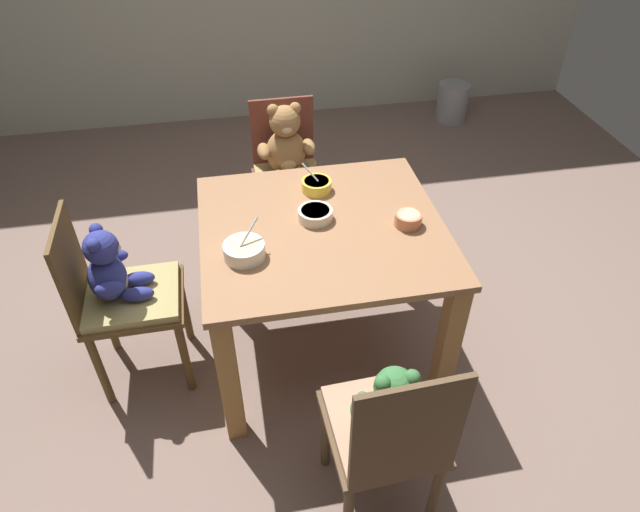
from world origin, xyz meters
name	(u,v)px	position (x,y,z in m)	size (l,w,h in m)	color
ground_plane	(322,347)	(0.00, 0.00, -0.02)	(5.20, 5.20, 0.04)	#7D655A
dining_table	(322,254)	(0.00, 0.00, 0.57)	(0.98, 0.91, 0.71)	#956846
teddy_chair_far_center	(287,160)	(-0.04, 0.81, 0.56)	(0.37, 0.40, 0.86)	brown
teddy_chair_near_front	(388,423)	(0.06, -0.81, 0.52)	(0.38, 0.40, 0.89)	brown
teddy_chair_near_left	(117,286)	(-0.84, 0.01, 0.52)	(0.41, 0.37, 0.85)	brown
porridge_bowl_terracotta_near_right	(408,219)	(0.34, -0.06, 0.74)	(0.11, 0.11, 0.05)	#BB724D
porridge_bowl_cream_center	(315,214)	(-0.02, 0.05, 0.74)	(0.14, 0.14, 0.05)	beige
porridge_bowl_yellow_far_center	(317,185)	(0.02, 0.26, 0.74)	(0.13, 0.13, 0.11)	yellow
porridge_bowl_white_near_left	(244,250)	(-0.32, -0.14, 0.74)	(0.16, 0.16, 0.14)	white
metal_pail	(452,102)	(1.46, 2.15, 0.15)	(0.24, 0.24, 0.29)	#93969B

